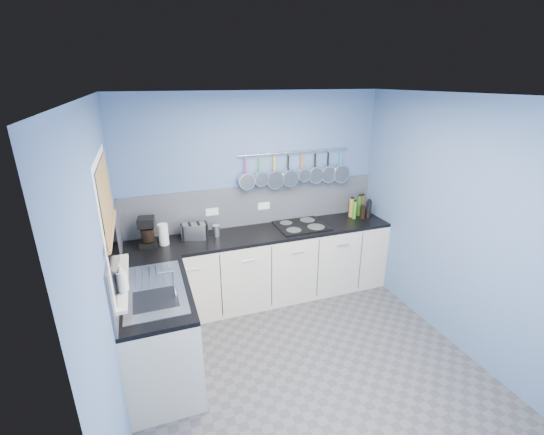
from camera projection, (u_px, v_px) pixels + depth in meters
floor at (302, 360)px, 3.68m from camera, size 3.20×3.00×0.02m
ceiling at (312, 94)px, 2.80m from camera, size 3.20×3.00×0.02m
wall_back at (255, 197)px, 4.57m from camera, size 3.20×0.02×2.50m
wall_front at (428, 361)px, 1.91m from camera, size 3.20×0.02×2.50m
wall_left at (108, 276)px, 2.73m from camera, size 0.02×3.00×2.50m
wall_right at (451, 223)px, 3.75m from camera, size 0.02×3.00×2.50m
backsplash_back at (256, 205)px, 4.59m from camera, size 3.20×0.02×0.50m
backsplash_left at (116, 254)px, 3.30m from camera, size 0.02×1.80×0.50m
cabinet_run_back at (264, 267)px, 4.59m from camera, size 3.20×0.60×0.86m
worktop_back at (263, 233)px, 4.43m from camera, size 3.20×0.60×0.04m
cabinet_run_left at (160, 334)px, 3.38m from camera, size 0.60×1.20×0.86m
worktop_left at (155, 291)px, 3.23m from camera, size 0.60×1.20×0.04m
window_frame at (109, 224)px, 2.90m from camera, size 0.01×1.00×1.10m
window_glass at (110, 224)px, 2.91m from camera, size 0.01×0.90×1.00m
bamboo_blind at (106, 196)px, 2.83m from camera, size 0.01×0.90×0.55m
window_sill at (122, 280)px, 3.09m from camera, size 0.10×0.98×0.03m
sink_unit at (154, 289)px, 3.22m from camera, size 0.50×0.95×0.01m
mixer_tap at (174, 283)px, 3.07m from camera, size 0.12×0.08×0.26m
socket_left at (212, 212)px, 4.41m from camera, size 0.15×0.01×0.09m
socket_right at (264, 206)px, 4.62m from camera, size 0.15×0.01×0.09m
pot_rail at (295, 152)px, 4.49m from camera, size 1.45×0.02×0.02m
soap_bottle_a at (121, 278)px, 2.86m from camera, size 0.10×0.10×0.24m
soap_bottle_b at (122, 276)px, 2.96m from camera, size 0.08×0.08×0.17m
paper_towel at (163, 234)px, 4.05m from camera, size 0.14×0.14×0.24m
coffee_maker at (147, 232)px, 4.00m from camera, size 0.21×0.22×0.32m
toaster at (194, 231)px, 4.22m from camera, size 0.30×0.23×0.17m
canister at (216, 231)px, 4.29m from camera, size 0.11×0.11×0.13m
hob at (301, 225)px, 4.61m from camera, size 0.61×0.54×0.01m
pan_0 at (245, 172)px, 4.35m from camera, size 0.20×0.10×0.39m
pan_1 at (260, 170)px, 4.40m from camera, size 0.18×0.09×0.37m
pan_2 at (274, 171)px, 4.47m from camera, size 0.23×0.08×0.42m
pan_3 at (288, 169)px, 4.52m from camera, size 0.21×0.11×0.40m
pan_4 at (302, 166)px, 4.57m from camera, size 0.17×0.12×0.36m
pan_5 at (315, 167)px, 4.64m from camera, size 0.22×0.07×0.41m
pan_6 at (328, 166)px, 4.70m from camera, size 0.22×0.07×0.41m
pan_7 at (340, 166)px, 4.76m from camera, size 0.24×0.08×0.43m
condiment_0 at (362, 205)px, 4.95m from camera, size 0.06×0.06×0.27m
condiment_1 at (359, 206)px, 4.90m from camera, size 0.05×0.05×0.27m
condiment_2 at (352, 208)px, 4.87m from camera, size 0.07×0.07×0.25m
condiment_3 at (369, 209)px, 4.84m from camera, size 0.07×0.07×0.23m
condiment_4 at (363, 213)px, 4.84m from camera, size 0.07×0.07×0.15m
condiment_5 at (354, 210)px, 4.81m from camera, size 0.05×0.05×0.24m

